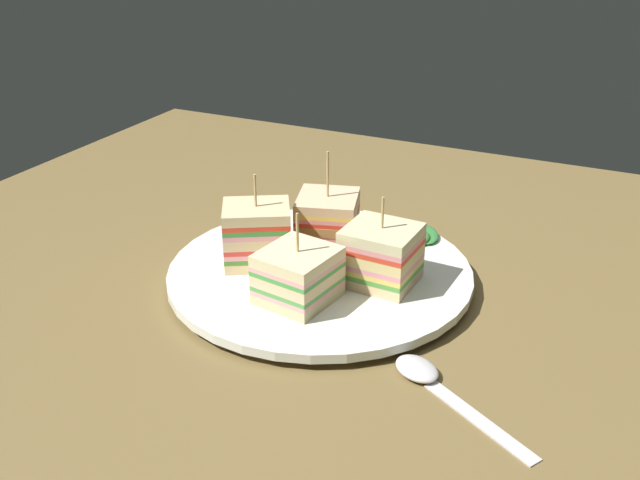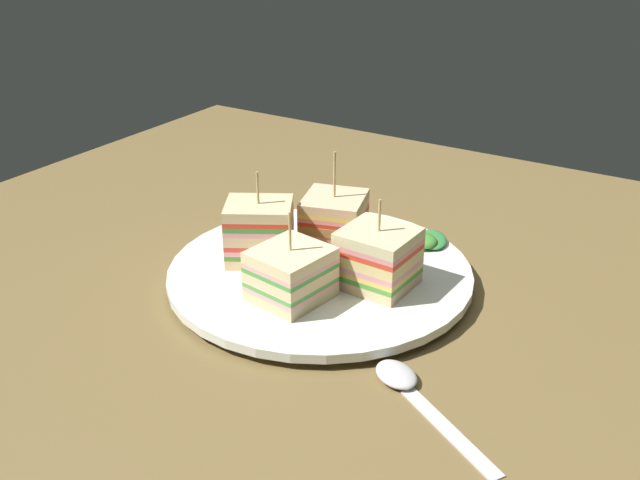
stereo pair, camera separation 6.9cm
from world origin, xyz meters
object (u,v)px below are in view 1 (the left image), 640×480
object	(u,v)px
sandwich_wedge_1	(327,219)
chip_pile	(307,258)
plate	(320,274)
sandwich_wedge_0	(382,253)
spoon	(430,379)
sandwich_wedge_2	(258,235)
sandwich_wedge_3	(298,275)

from	to	relation	value
sandwich_wedge_1	chip_pile	xyz separation A→B (cm)	(-6.59, -0.94, -1.27)
sandwich_wedge_1	plate	bearing A→B (deg)	1.59
sandwich_wedge_1	chip_pile	bearing A→B (deg)	-8.63
sandwich_wedge_1	sandwich_wedge_0	bearing A→B (deg)	39.21
plate	spoon	bearing A→B (deg)	-126.82
chip_pile	spoon	world-z (taller)	chip_pile
sandwich_wedge_2	chip_pile	xyz separation A→B (cm)	(0.69, -4.98, -1.77)
plate	sandwich_wedge_0	world-z (taller)	sandwich_wedge_0
sandwich_wedge_0	sandwich_wedge_1	bearing A→B (deg)	-31.36
sandwich_wedge_1	sandwich_wedge_2	bearing A→B (deg)	-45.78
sandwich_wedge_0	spoon	xyz separation A→B (cm)	(-11.29, -8.44, -3.88)
sandwich_wedge_3	spoon	xyz separation A→B (cm)	(-4.82, -13.78, -3.51)
sandwich_wedge_1	sandwich_wedge_3	xyz separation A→B (cm)	(-11.92, -2.72, -0.10)
sandwich_wedge_0	sandwich_wedge_3	size ratio (longest dim) A/B	1.02
sandwich_wedge_2	chip_pile	size ratio (longest dim) A/B	1.31
plate	sandwich_wedge_3	distance (cm)	6.82
chip_pile	spoon	xyz separation A→B (cm)	(-10.15, -15.56, -2.34)
sandwich_wedge_2	chip_pile	bearing A→B (deg)	-22.05
plate	sandwich_wedge_0	distance (cm)	7.00
sandwich_wedge_3	spoon	bearing A→B (deg)	-100.22
sandwich_wedge_2	spoon	size ratio (longest dim) A/B	0.69
plate	sandwich_wedge_3	xyz separation A→B (cm)	(-6.09, -0.79, 2.98)
sandwich_wedge_0	sandwich_wedge_3	xyz separation A→B (cm)	(-6.47, 5.34, -0.37)
chip_pile	sandwich_wedge_3	bearing A→B (deg)	-161.51
sandwich_wedge_2	sandwich_wedge_3	distance (cm)	8.22
sandwich_wedge_3	chip_pile	size ratio (longest dim) A/B	1.19
sandwich_wedge_3	spoon	world-z (taller)	sandwich_wedge_3
sandwich_wedge_1	spoon	distance (cm)	23.78
spoon	sandwich_wedge_0	bearing A→B (deg)	-22.65
sandwich_wedge_0	sandwich_wedge_1	size ratio (longest dim) A/B	0.87
spoon	chip_pile	bearing A→B (deg)	-2.55
sandwich_wedge_0	spoon	world-z (taller)	sandwich_wedge_0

